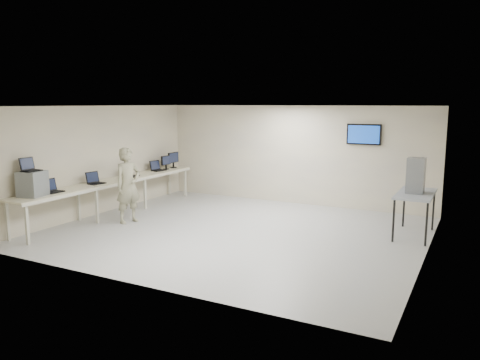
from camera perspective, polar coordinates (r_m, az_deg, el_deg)
The scene contains 13 objects.
room at distance 10.36m, azimuth -0.20°, elevation 1.29°, with size 8.01×7.01×2.81m.
workbench at distance 12.49m, azimuth -15.19°, elevation -0.36°, with size 0.76×6.00×0.90m.
equipment_box at distance 10.89m, azimuth -23.97°, elevation -0.41°, with size 0.45×0.52×0.54m, color slate.
laptop_on_box at distance 10.89m, azimuth -24.28°, elevation 1.39°, with size 0.31×0.38×0.29m.
laptop_0 at distance 11.23m, azimuth -21.94°, elevation -1.00°, with size 0.32×0.39×0.30m.
laptop_1 at distance 12.06m, azimuth -17.28°, elevation -0.08°, with size 0.37×0.42×0.30m.
laptop_2 at distance 13.02m, azimuth -13.14°, elevation 0.75°, with size 0.39×0.42×0.28m.
laptop_3 at distance 13.97m, azimuth -10.08°, elevation 1.44°, with size 0.38×0.42×0.30m.
monitor_near at distance 14.21m, azimuth -9.01°, elevation 2.29°, with size 0.18×0.41×0.41m.
monitor_far at distance 14.50m, azimuth -8.13°, elevation 2.62°, with size 0.21×0.48×0.48m.
soldier at distance 11.54m, azimuth -13.48°, elevation -0.64°, with size 0.67×0.44×1.82m, color #5B654A.
side_table at distance 10.78m, azimuth 20.62°, elevation -1.84°, with size 0.74×1.59×0.95m.
storage_bins at distance 10.71m, azimuth 20.65°, elevation 0.52°, with size 0.36×0.40×0.76m.
Camera 1 is at (4.81, -9.03, 2.86)m, focal length 35.00 mm.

